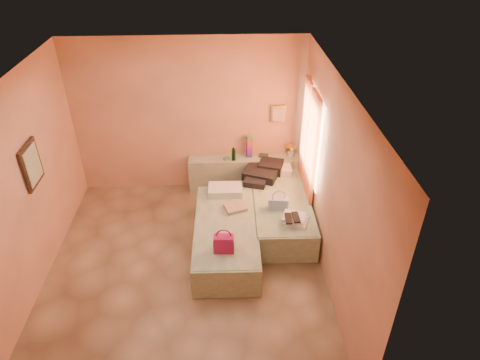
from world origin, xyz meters
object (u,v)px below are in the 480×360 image
object	(u,v)px
blue_handbag	(278,204)
towel_stack	(296,219)
bed_right	(280,210)
magenta_handbag	(224,243)
flower_vase	(291,149)
green_book	(264,155)
bed_left	(226,236)
water_bottle	(234,154)
headboard_ledge	(245,173)

from	to	relation	value
blue_handbag	towel_stack	bearing A→B (deg)	-52.29
bed_right	magenta_handbag	distance (m)	1.59
flower_vase	green_book	bearing A→B (deg)	-179.55
green_book	magenta_handbag	world-z (taller)	magenta_handbag
bed_left	magenta_handbag	bearing A→B (deg)	-92.91
green_book	magenta_handbag	bearing A→B (deg)	-94.10
towel_stack	bed_left	bearing A→B (deg)	179.01
bed_left	water_bottle	xyz separation A→B (m)	(0.17, 1.62, 0.52)
green_book	towel_stack	distance (m)	1.79
water_bottle	towel_stack	world-z (taller)	water_bottle
bed_left	water_bottle	distance (m)	1.71
water_bottle	flower_vase	world-z (taller)	flower_vase
bed_left	flower_vase	xyz separation A→B (m)	(1.21, 1.74, 0.53)
headboard_ledge	blue_handbag	size ratio (longest dim) A/B	6.61
bed_left	water_bottle	world-z (taller)	water_bottle
flower_vase	bed_left	bearing A→B (deg)	-124.74
magenta_handbag	bed_right	bearing A→B (deg)	55.27
water_bottle	magenta_handbag	world-z (taller)	water_bottle
water_bottle	green_book	distance (m)	0.57
headboard_ledge	green_book	world-z (taller)	green_book
bed_right	blue_handbag	xyz separation A→B (m)	(-0.08, -0.30, 0.35)
water_bottle	blue_handbag	xyz separation A→B (m)	(0.65, -1.29, -0.17)
water_bottle	flower_vase	distance (m)	1.05
headboard_ledge	bed_left	world-z (taller)	headboard_ledge
bed_right	magenta_handbag	bearing A→B (deg)	-126.70
flower_vase	headboard_ledge	bearing A→B (deg)	-175.81
bed_left	bed_right	xyz separation A→B (m)	(0.90, 0.63, 0.00)
bed_right	flower_vase	size ratio (longest dim) A/B	7.57
bed_right	water_bottle	world-z (taller)	water_bottle
flower_vase	magenta_handbag	size ratio (longest dim) A/B	0.94
flower_vase	blue_handbag	world-z (taller)	flower_vase
magenta_handbag	bed_left	bearing A→B (deg)	89.07
water_bottle	blue_handbag	world-z (taller)	water_bottle
headboard_ledge	flower_vase	bearing A→B (deg)	4.19
headboard_ledge	bed_right	xyz separation A→B (m)	(0.52, -1.05, -0.08)
magenta_handbag	blue_handbag	size ratio (longest dim) A/B	0.90
headboard_ledge	flower_vase	world-z (taller)	flower_vase
headboard_ledge	blue_handbag	xyz separation A→B (m)	(0.44, -1.35, 0.27)
headboard_ledge	magenta_handbag	distance (m)	2.33
bed_right	headboard_ledge	bearing A→B (deg)	117.44
bed_left	green_book	xyz separation A→B (m)	(0.72, 1.74, 0.41)
flower_vase	blue_handbag	xyz separation A→B (m)	(-0.39, -1.41, -0.18)
flower_vase	towel_stack	bearing A→B (deg)	-95.44
blue_handbag	magenta_handbag	bearing A→B (deg)	-127.92
bed_left	green_book	world-z (taller)	green_book
headboard_ledge	flower_vase	size ratio (longest dim) A/B	7.76
flower_vase	blue_handbag	distance (m)	1.48
bed_left	blue_handbag	distance (m)	0.95
flower_vase	towel_stack	distance (m)	1.78
water_bottle	bed_right	bearing A→B (deg)	-53.43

